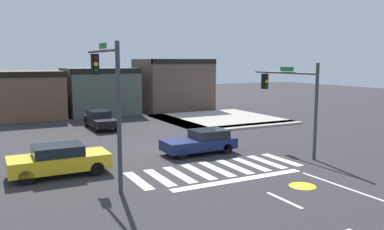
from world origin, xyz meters
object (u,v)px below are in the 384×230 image
traffic_signal_southeast (290,92)px  car_yellow (59,160)px  car_navy (201,142)px  car_black (100,120)px  traffic_signal_southwest (107,86)px

traffic_signal_southeast → car_yellow: bearing=84.6°
car_navy → car_black: 11.56m
car_navy → car_black: (-2.92, 11.18, 0.04)m
car_navy → car_yellow: 8.07m
traffic_signal_southwest → car_navy: traffic_signal_southwest is taller
car_navy → car_yellow: (-8.03, -0.86, 0.06)m
traffic_signal_southwest → traffic_signal_southeast: traffic_signal_southwest is taller
traffic_signal_southeast → car_black: (-7.63, 13.25, -2.82)m
car_black → car_yellow: size_ratio=0.98×
traffic_signal_southeast → car_yellow: traffic_signal_southeast is taller
traffic_signal_southwest → car_black: traffic_signal_southwest is taller
traffic_signal_southwest → car_black: 14.98m
car_yellow → traffic_signal_southeast: bearing=174.6°
traffic_signal_southeast → car_black: traffic_signal_southeast is taller
traffic_signal_southwest → traffic_signal_southeast: (10.96, 0.93, -0.68)m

